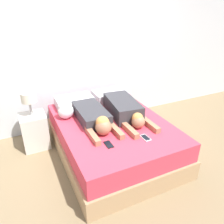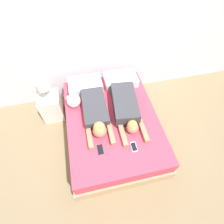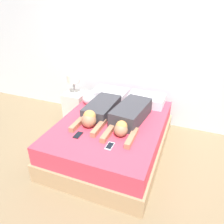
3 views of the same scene
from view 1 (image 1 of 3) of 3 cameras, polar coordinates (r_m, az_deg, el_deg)
The scene contains 11 objects.
ground_plane at distance 3.38m, azimuth 0.00°, elevation -10.45°, with size 12.00×12.00×0.00m, color #7F6B4C.
wall_back at distance 3.84m, azimuth -7.54°, elevation 15.22°, with size 12.00×0.06×2.60m.
bed at distance 3.23m, azimuth 0.00°, elevation -6.72°, with size 1.50×1.98×0.53m.
pillow_head_left at distance 3.58m, azimuth -9.76°, elevation 2.69°, with size 0.58×0.39×0.15m.
pillow_head_right at distance 3.79m, azimuth -0.33°, elevation 4.40°, with size 0.58×0.39×0.15m.
person_left at distance 3.02m, azimuth -4.68°, elevation -1.36°, with size 0.39×1.04×0.24m.
person_right at distance 3.19m, azimuth 3.42°, elevation 0.67°, with size 0.46×1.08×0.23m.
cell_phone_left at distance 2.60m, azimuth -0.89°, elevation -8.47°, with size 0.08×0.15×0.01m.
cell_phone_right at distance 2.75m, azimuth 8.74°, elevation -6.66°, with size 0.08×0.15×0.01m.
plush_toy at distance 3.20m, azimuth -12.01°, elevation 0.37°, with size 0.23×0.23×0.24m.
nightstand at distance 3.55m, azimuth -19.64°, elevation -4.07°, with size 0.37×0.37×0.91m.
Camera 1 is at (-1.16, -2.45, 2.02)m, focal length 35.00 mm.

